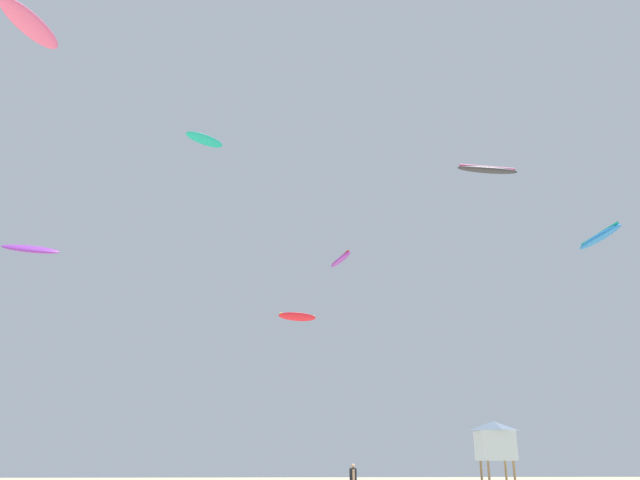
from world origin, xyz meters
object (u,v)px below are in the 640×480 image
Objects in this scene: kite_aloft_1 at (30,24)px; kite_aloft_0 at (31,249)px; person_midground at (353,478)px; lifeguard_tower at (495,440)px; kite_aloft_5 at (488,170)px; kite_aloft_3 at (340,260)px; kite_aloft_6 at (297,317)px; kite_aloft_4 at (204,140)px; kite_aloft_2 at (599,237)px.

kite_aloft_0 is at bearing 98.67° from kite_aloft_1.
person_midground is 22.17m from kite_aloft_0.
lifeguard_tower is 1.04× the size of kite_aloft_5.
kite_aloft_0 is at bearing -170.94° from lifeguard_tower.
lifeguard_tower is at bearing 9.06° from kite_aloft_0.
kite_aloft_3 is at bearing -173.57° from lifeguard_tower.
kite_aloft_6 is at bearing 99.80° from kite_aloft_3.
lifeguard_tower is 20.93m from kite_aloft_6.
kite_aloft_5 is (8.83, -3.52, 4.80)m from kite_aloft_3.
kite_aloft_4 is at bearing -44.43° from person_midground.
person_midground is 0.56× the size of kite_aloft_0.
kite_aloft_6 is at bearing 136.98° from kite_aloft_2.
kite_aloft_0 reaches higher than lifeguard_tower.
person_midground is 0.55× the size of kite_aloft_3.
kite_aloft_2 is (33.77, 0.98, 1.62)m from kite_aloft_0.
kite_aloft_6 is (8.02, 5.52, -13.83)m from kite_aloft_4.
kite_aloft_5 is at bearing -58.21° from kite_aloft_6.
kite_aloft_4 is (7.34, 12.63, 13.98)m from kite_aloft_0.
kite_aloft_5 reaches higher than kite_aloft_3.
kite_aloft_6 is at bearing 49.74° from kite_aloft_0.
kite_aloft_5 is 1.14× the size of kite_aloft_6.
kite_aloft_3 is at bearing 171.69° from kite_aloft_2.
lifeguard_tower is 29.36m from kite_aloft_0.
kite_aloft_6 reaches higher than person_midground.
person_midground is 20.64m from kite_aloft_6.
kite_aloft_2 is 31.41m from kite_aloft_4.
kite_aloft_1 reaches higher than kite_aloft_0.
kite_aloft_1 is at bearing -81.33° from kite_aloft_0.
kite_aloft_0 is 0.79× the size of kite_aloft_5.
kite_aloft_6 is (-11.81, 13.81, 10.38)m from lifeguard_tower.
kite_aloft_4 is (-19.83, 8.29, 24.21)m from lifeguard_tower.
kite_aloft_2 is 16.03m from kite_aloft_3.
kite_aloft_2 is at bearing -23.79° from kite_aloft_4.
kite_aloft_0 is at bearing -169.60° from kite_aloft_3.
kite_aloft_0 is 20.22m from kite_aloft_4.
person_midground is at bearing -44.10° from kite_aloft_4.
kite_aloft_1 is at bearing -119.93° from kite_aloft_6.
kite_aloft_5 is at bearing 165.21° from person_midground.
kite_aloft_3 is at bearing 30.74° from kite_aloft_1.
kite_aloft_6 is (14.34, 24.91, -9.99)m from kite_aloft_1.
kite_aloft_2 is (15.39, -0.95, 13.87)m from person_midground.
lifeguard_tower is at bearing 22.99° from kite_aloft_1.
kite_aloft_0 reaches higher than person_midground.
kite_aloft_1 is 30.42m from kite_aloft_6.
lifeguard_tower is at bearing 153.03° from kite_aloft_2.
person_midground is at bearing -79.47° from kite_aloft_6.
kite_aloft_2 reaches higher than lifeguard_tower.
kite_aloft_2 reaches higher than kite_aloft_6.
person_midground is at bearing -71.80° from kite_aloft_3.
kite_aloft_2 is at bearing 13.30° from kite_aloft_1.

